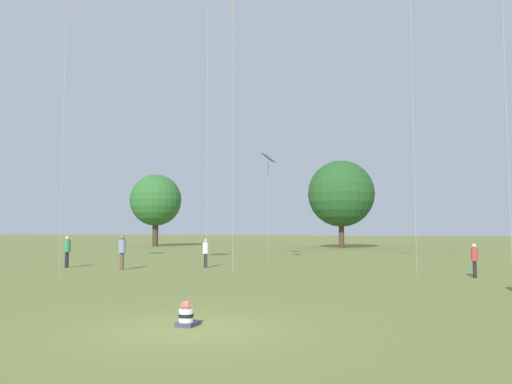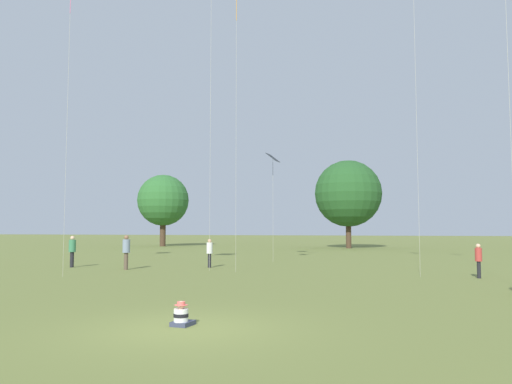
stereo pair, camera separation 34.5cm
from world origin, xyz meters
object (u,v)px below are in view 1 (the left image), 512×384
object	(u,v)px
person_standing_0	(67,249)
distant_tree_2	(341,194)
seated_toddler	(187,316)
kite_1	(268,160)
person_standing_6	(122,249)
person_standing_3	(474,257)
person_standing_1	(206,251)
distant_tree_0	(156,200)

from	to	relation	value
person_standing_0	distant_tree_2	world-z (taller)	distant_tree_2
seated_toddler	person_standing_0	size ratio (longest dim) A/B	0.31
kite_1	person_standing_0	bearing A→B (deg)	179.34
person_standing_6	kite_1	world-z (taller)	kite_1
seated_toddler	person_standing_3	size ratio (longest dim) A/B	0.37
person_standing_1	person_standing_3	size ratio (longest dim) A/B	1.05
person_standing_0	distant_tree_0	distance (m)	34.09
kite_1	distant_tree_2	size ratio (longest dim) A/B	0.73
person_standing_0	kite_1	xyz separation A→B (m)	(10.07, 7.40, 5.71)
person_standing_1	person_standing_6	world-z (taller)	person_standing_6
person_standing_1	person_standing_0	bearing A→B (deg)	-121.17
kite_1	distant_tree_2	world-z (taller)	distant_tree_2
seated_toddler	kite_1	xyz separation A→B (m)	(-2.66, 21.74, 6.55)
person_standing_1	distant_tree_0	distance (m)	35.41
seated_toddler	person_standing_1	xyz separation A→B (m)	(-5.10, 16.12, 0.74)
seated_toddler	person_standing_6	size ratio (longest dim) A/B	0.30
person_standing_3	distant_tree_2	xyz separation A→B (m)	(-7.87, 32.65, 5.20)
seated_toddler	person_standing_1	size ratio (longest dim) A/B	0.35
kite_1	distant_tree_0	xyz separation A→B (m)	(-19.56, 25.01, -1.06)
distant_tree_0	distant_tree_2	world-z (taller)	distant_tree_2
person_standing_6	distant_tree_0	bearing A→B (deg)	116.00
person_standing_1	kite_1	distance (m)	8.44
person_standing_3	distant_tree_0	world-z (taller)	distant_tree_0
distant_tree_2	kite_1	bearing A→B (deg)	-97.78
kite_1	distant_tree_2	bearing A→B (deg)	45.24
person_standing_0	kite_1	distance (m)	13.74
person_standing_0	distant_tree_2	distance (m)	34.73
seated_toddler	distant_tree_0	world-z (taller)	distant_tree_0
kite_1	distant_tree_2	xyz separation A→B (m)	(3.31, 24.24, -0.65)
person_standing_3	distant_tree_0	size ratio (longest dim) A/B	0.17
person_standing_1	person_standing_6	size ratio (longest dim) A/B	0.87
person_standing_6	distant_tree_0	xyz separation A→B (m)	(-13.26, 33.08, 4.61)
person_standing_1	distant_tree_0	size ratio (longest dim) A/B	0.18
person_standing_3	distant_tree_2	distance (m)	33.98
kite_1	distant_tree_0	bearing A→B (deg)	91.05
distant_tree_2	person_standing_6	bearing A→B (deg)	-106.57
person_standing_0	person_standing_6	bearing A→B (deg)	-113.49
seated_toddler	distant_tree_2	distance (m)	46.36
person_standing_3	distant_tree_2	size ratio (longest dim) A/B	0.15
person_standing_0	distant_tree_2	bearing A→B (deg)	-36.40
person_standing_6	kite_1	size ratio (longest dim) A/B	0.25
person_standing_3	person_standing_1	bearing A→B (deg)	-3.83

